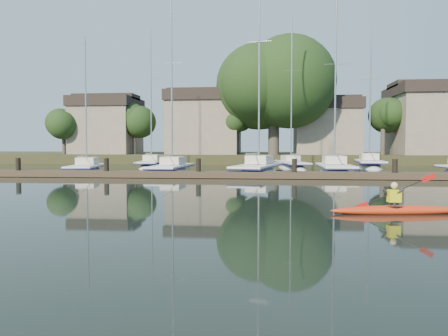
# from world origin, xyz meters

# --- Properties ---
(ground) EXTENTS (160.00, 160.00, 0.00)m
(ground) POSITION_xyz_m (0.00, 0.00, 0.00)
(ground) COLOR black
(ground) RESTS_ON ground
(kayak) EXTENTS (4.14, 1.13, 1.31)m
(kayak) POSITION_xyz_m (5.21, 0.17, 0.16)
(kayak) COLOR #DB5110
(kayak) RESTS_ON ground
(dock) EXTENTS (34.00, 2.00, 1.80)m
(dock) POSITION_xyz_m (0.00, 14.00, 0.20)
(dock) COLOR #453727
(dock) RESTS_ON ground
(sailboat_0) EXTENTS (3.14, 7.28, 11.19)m
(sailboat_0) POSITION_xyz_m (-12.00, 17.83, -0.18)
(sailboat_0) COLOR white
(sailboat_0) RESTS_ON ground
(sailboat_1) EXTENTS (2.33, 8.46, 13.74)m
(sailboat_1) POSITION_xyz_m (-5.57, 17.77, -0.19)
(sailboat_1) COLOR white
(sailboat_1) RESTS_ON ground
(sailboat_2) EXTENTS (4.24, 10.02, 16.15)m
(sailboat_2) POSITION_xyz_m (0.66, 18.04, -0.20)
(sailboat_2) COLOR white
(sailboat_2) RESTS_ON ground
(sailboat_3) EXTENTS (2.37, 8.49, 13.63)m
(sailboat_3) POSITION_xyz_m (6.17, 18.79, -0.20)
(sailboat_3) COLOR white
(sailboat_3) RESTS_ON ground
(sailboat_5) EXTENTS (2.84, 8.66, 14.08)m
(sailboat_5) POSITION_xyz_m (-9.40, 26.33, -0.18)
(sailboat_5) COLOR white
(sailboat_5) RESTS_ON ground
(sailboat_6) EXTENTS (3.32, 9.56, 14.91)m
(sailboat_6) POSITION_xyz_m (3.49, 26.30, -0.17)
(sailboat_6) COLOR white
(sailboat_6) RESTS_ON ground
(sailboat_7) EXTENTS (3.21, 8.85, 13.95)m
(sailboat_7) POSITION_xyz_m (10.56, 27.48, -0.21)
(sailboat_7) COLOR white
(sailboat_7) RESTS_ON ground
(shore) EXTENTS (90.00, 25.25, 12.75)m
(shore) POSITION_xyz_m (1.61, 40.29, 3.23)
(shore) COLOR #2A3319
(shore) RESTS_ON ground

